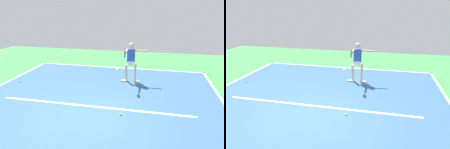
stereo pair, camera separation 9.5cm
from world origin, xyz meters
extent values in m
plane|color=#428E4C|center=(0.00, 0.00, 0.00)|extent=(20.40, 20.40, 0.00)
cube|color=#38608E|center=(0.00, 0.00, 0.00)|extent=(9.29, 11.40, 0.00)
cube|color=white|center=(0.00, -5.65, 0.00)|extent=(9.29, 0.10, 0.01)
cube|color=white|center=(0.00, -0.77, 0.00)|extent=(6.97, 0.10, 0.01)
cube|color=white|center=(0.00, -5.45, 0.00)|extent=(0.10, 0.30, 0.01)
cylinder|color=beige|center=(-1.18, -3.50, 0.42)|extent=(0.12, 0.34, 0.88)
cube|color=white|center=(-1.30, -3.50, 0.04)|extent=(0.24, 0.11, 0.07)
cylinder|color=beige|center=(-0.79, -3.48, 0.42)|extent=(0.12, 0.34, 0.88)
cube|color=white|center=(-0.68, -3.48, 0.04)|extent=(0.24, 0.11, 0.07)
cube|color=white|center=(-0.99, -3.49, 0.91)|extent=(0.25, 0.21, 0.20)
cube|color=#334CB2|center=(-0.99, -3.49, 1.25)|extent=(0.35, 0.19, 0.57)
sphere|color=beige|center=(-0.99, -3.49, 1.71)|extent=(0.23, 0.23, 0.23)
cylinder|color=beige|center=(-1.44, -3.50, 1.49)|extent=(0.57, 0.10, 0.08)
cylinder|color=beige|center=(-0.82, -3.20, 1.52)|extent=(0.10, 0.57, 0.08)
cylinder|color=black|center=(-0.84, -2.81, 1.52)|extent=(0.04, 0.22, 0.03)
torus|color=black|center=(-0.84, -2.56, 1.52)|extent=(0.03, 0.29, 0.29)
cylinder|color=silver|center=(-0.84, -2.56, 1.52)|extent=(0.01, 0.25, 0.25)
sphere|color=#C6E53D|center=(4.02, -2.35, 0.03)|extent=(0.07, 0.07, 0.07)
sphere|color=#C6E53D|center=(-1.08, -0.38, 0.03)|extent=(0.07, 0.07, 0.07)
camera|label=1|loc=(-2.04, 5.42, 3.36)|focal=32.99mm
camera|label=2|loc=(-2.14, 5.40, 3.36)|focal=32.99mm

